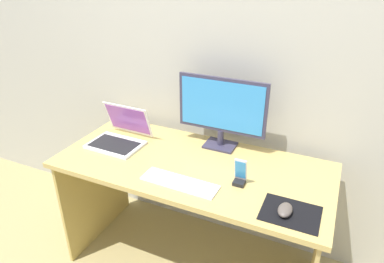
{
  "coord_description": "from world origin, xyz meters",
  "views": [
    {
      "loc": [
        0.66,
        -1.43,
        1.71
      ],
      "look_at": [
        0.01,
        -0.02,
        0.94
      ],
      "focal_mm": 31.99,
      "sensor_mm": 36.0,
      "label": 1
    }
  ],
  "objects_px": {
    "laptop": "(120,136)",
    "phone_in_dock": "(240,175)",
    "mouse": "(285,210)",
    "monitor": "(222,109)",
    "keyboard_external": "(180,183)"
  },
  "relations": [
    {
      "from": "phone_in_dock",
      "to": "mouse",
      "type": "bearing_deg",
      "value": -28.63
    },
    {
      "from": "laptop",
      "to": "mouse",
      "type": "relative_size",
      "value": 3.16
    },
    {
      "from": "keyboard_external",
      "to": "phone_in_dock",
      "type": "distance_m",
      "value": 0.3
    },
    {
      "from": "laptop",
      "to": "phone_in_dock",
      "type": "relative_size",
      "value": 2.28
    },
    {
      "from": "monitor",
      "to": "laptop",
      "type": "xyz_separation_m",
      "value": [
        -0.56,
        -0.21,
        -0.19
      ]
    },
    {
      "from": "monitor",
      "to": "phone_in_dock",
      "type": "relative_size",
      "value": 3.72
    },
    {
      "from": "phone_in_dock",
      "to": "laptop",
      "type": "bearing_deg",
      "value": 171.99
    },
    {
      "from": "monitor",
      "to": "keyboard_external",
      "type": "xyz_separation_m",
      "value": [
        -0.05,
        -0.44,
        -0.23
      ]
    },
    {
      "from": "mouse",
      "to": "phone_in_dock",
      "type": "bearing_deg",
      "value": 152.63
    },
    {
      "from": "laptop",
      "to": "phone_in_dock",
      "type": "xyz_separation_m",
      "value": [
        0.78,
        -0.11,
        0.0
      ]
    },
    {
      "from": "laptop",
      "to": "keyboard_external",
      "type": "height_order",
      "value": "laptop"
    },
    {
      "from": "monitor",
      "to": "keyboard_external",
      "type": "relative_size",
      "value": 1.32
    },
    {
      "from": "laptop",
      "to": "keyboard_external",
      "type": "xyz_separation_m",
      "value": [
        0.51,
        -0.23,
        -0.04
      ]
    },
    {
      "from": "monitor",
      "to": "keyboard_external",
      "type": "distance_m",
      "value": 0.5
    },
    {
      "from": "keyboard_external",
      "to": "laptop",
      "type": "bearing_deg",
      "value": 157.29
    }
  ]
}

